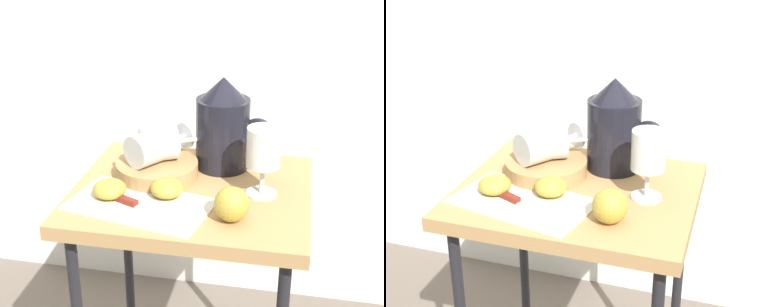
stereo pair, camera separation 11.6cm
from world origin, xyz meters
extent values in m
cube|color=#AD8451|center=(0.00, 0.00, 0.67)|extent=(0.50, 0.42, 0.03)
cylinder|color=black|center=(-0.21, 0.17, 0.33)|extent=(0.02, 0.02, 0.66)
cylinder|color=black|center=(0.21, 0.17, 0.33)|extent=(0.02, 0.02, 0.66)
cube|color=beige|center=(-0.09, -0.09, 0.69)|extent=(0.31, 0.22, 0.00)
cylinder|color=#AD8451|center=(-0.09, 0.04, 0.71)|extent=(0.18, 0.18, 0.03)
cylinder|color=black|center=(0.05, 0.12, 0.77)|extent=(0.12, 0.12, 0.16)
cylinder|color=#B23819|center=(0.05, 0.12, 0.74)|extent=(0.11, 0.11, 0.09)
cone|color=black|center=(0.05, 0.12, 0.88)|extent=(0.10, 0.10, 0.05)
torus|color=black|center=(0.12, 0.12, 0.78)|extent=(0.07, 0.01, 0.07)
cylinder|color=silver|center=(0.15, 0.00, 0.69)|extent=(0.06, 0.06, 0.00)
cylinder|color=silver|center=(0.15, 0.00, 0.72)|extent=(0.01, 0.01, 0.06)
cylinder|color=silver|center=(0.15, 0.00, 0.79)|extent=(0.07, 0.07, 0.08)
cylinder|color=#B23819|center=(0.15, 0.00, 0.78)|extent=(0.06, 0.06, 0.04)
cylinder|color=silver|center=(-0.10, 0.03, 0.76)|extent=(0.11, 0.11, 0.07)
cylinder|color=silver|center=(-0.06, 0.09, 0.76)|extent=(0.04, 0.05, 0.01)
cylinder|color=silver|center=(-0.04, 0.12, 0.76)|extent=(0.05, 0.04, 0.06)
cylinder|color=silver|center=(-0.09, 0.05, 0.76)|extent=(0.11, 0.10, 0.08)
cylinder|color=silver|center=(-0.02, 0.09, 0.76)|extent=(0.06, 0.04, 0.01)
cylinder|color=silver|center=(0.00, 0.10, 0.76)|extent=(0.03, 0.06, 0.06)
ellipsoid|color=#B29938|center=(-0.15, -0.08, 0.71)|extent=(0.07, 0.07, 0.04)
ellipsoid|color=#B29938|center=(-0.04, -0.05, 0.71)|extent=(0.07, 0.07, 0.04)
sphere|color=#B29938|center=(0.10, -0.12, 0.72)|extent=(0.07, 0.07, 0.07)
cube|color=silver|center=(-0.03, -0.14, 0.69)|extent=(0.13, 0.07, 0.00)
cube|color=maroon|center=(-0.13, -0.09, 0.70)|extent=(0.08, 0.05, 0.01)
camera|label=1|loc=(0.21, -1.04, 1.23)|focal=52.67mm
camera|label=2|loc=(0.32, -1.01, 1.23)|focal=52.67mm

